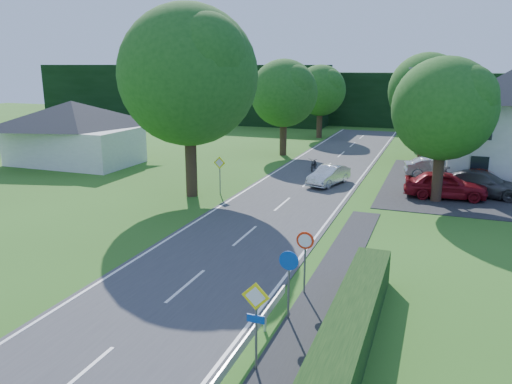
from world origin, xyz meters
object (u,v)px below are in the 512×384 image
at_px(parked_car_grey, 483,184).
at_px(parasol, 479,181).
at_px(streetlight, 435,124).
at_px(parked_car_silver_a, 435,168).
at_px(moving_car, 329,175).
at_px(motorcycle, 314,164).
at_px(parked_car_red, 445,185).

relative_size(parked_car_grey, parasol, 2.78).
xyz_separation_m(streetlight, parked_car_grey, (3.16, 0.32, -3.66)).
distance_m(parked_car_silver_a, parked_car_grey, 5.41).
xyz_separation_m(moving_car, parasol, (9.48, 0.89, 0.19)).
xyz_separation_m(motorcycle, parasol, (11.60, -3.45, 0.35)).
height_order(parked_car_red, parked_car_grey, parked_car_red).
height_order(motorcycle, parasol, parasol).
height_order(motorcycle, parked_car_silver_a, parked_car_silver_a).
bearing_deg(parked_car_grey, parasol, 46.25).
relative_size(moving_car, parked_car_silver_a, 0.92).
distance_m(motorcycle, parked_car_red, 10.99).
bearing_deg(parked_car_silver_a, streetlight, 167.08).
distance_m(streetlight, moving_car, 7.58).
xyz_separation_m(moving_car, motorcycle, (-2.12, 4.33, -0.16)).
relative_size(streetlight, parasol, 4.25).
height_order(parked_car_silver_a, parasol, parasol).
xyz_separation_m(motorcycle, parked_car_grey, (11.86, -3.83, 0.26)).
distance_m(motorcycle, parasol, 12.11).
xyz_separation_m(motorcycle, parked_car_red, (9.63, -5.28, 0.34)).
relative_size(parked_car_silver_a, parasol, 2.29).
bearing_deg(motorcycle, parked_car_red, -32.71).
bearing_deg(parasol, moving_car, -174.66).
bearing_deg(parasol, streetlight, -166.36).
bearing_deg(parasol, parked_car_red, -137.12).
bearing_deg(moving_car, streetlight, 17.86).
height_order(streetlight, parked_car_grey, streetlight).
relative_size(motorcycle, parked_car_red, 0.38).
height_order(parked_car_red, parasol, parasol).
height_order(streetlight, parked_car_red, streetlight).
distance_m(moving_car, parked_car_red, 7.57).
xyz_separation_m(motorcycle, parked_car_silver_a, (8.90, 0.70, 0.21)).
relative_size(moving_car, motorcycle, 2.10).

